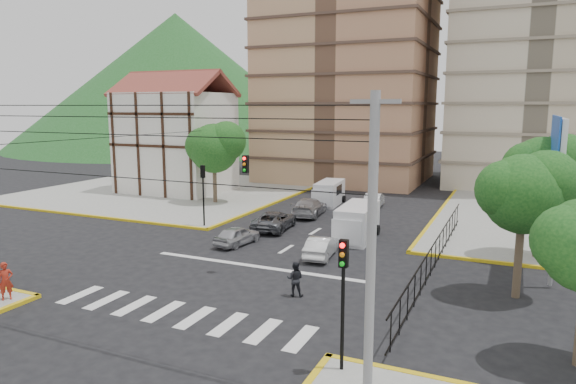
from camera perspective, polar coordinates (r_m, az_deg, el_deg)
The scene contains 25 objects.
ground at distance 27.55m, azimuth -4.56°, elevation -8.96°, with size 160.00×160.00×0.00m, color black.
sidewalk_nw at distance 54.57m, azimuth -12.97°, elevation 0.17°, with size 26.00×26.00×0.15m, color gray.
crosswalk_stripes at distance 22.81m, azimuth -11.99°, elevation -13.16°, with size 12.00×2.40×0.01m, color silver.
stop_line at distance 28.55m, azimuth -3.39°, elevation -8.26°, with size 13.00×0.40×0.01m, color silver.
tudor_building at distance 53.39m, azimuth -12.32°, elevation 5.59°, with size 10.80×8.05×12.23m.
distant_hill at distance 115.01m, azimuth -12.20°, elevation 11.96°, with size 70.00×70.00×28.00m, color #1C521B.
park_fence at distance 28.97m, azimuth 15.98°, elevation -8.37°, with size 0.10×22.50×1.66m, color black, non-canonical shape.
billboard at distance 29.08m, azimuth 27.66°, elevation 3.06°, with size 0.36×6.20×8.10m.
tree_park_a at distance 25.18m, azimuth 24.89°, elevation 0.16°, with size 4.41×3.60×6.83m.
tree_park_c at distance 32.12m, azimuth 26.62°, elevation 2.47°, with size 4.65×3.80×7.25m.
tree_tudor at distance 46.11m, azimuth -8.12°, elevation 5.08°, with size 5.39×4.40×7.43m.
traffic_light_se at distance 16.80m, azimuth 6.15°, elevation -10.04°, with size 0.28×0.22×4.40m.
traffic_light_nw at distance 37.28m, azimuth -9.41°, elevation 0.75°, with size 0.28×0.22×4.40m.
traffic_light_hanging at distance 24.53m, azimuth -7.02°, elevation 2.86°, with size 18.00×9.12×0.92m.
utility_pole_se at distance 14.89m, azimuth 9.24°, elevation -6.02°, with size 1.40×0.28×9.00m.
van_right_lane at distance 34.03m, azimuth 7.60°, elevation -3.48°, with size 2.26×5.17×2.28m.
van_left_lane at distance 45.84m, azimuth 4.52°, elevation -0.18°, with size 2.20×4.75×2.08m.
car_silver_front_left at distance 32.84m, azimuth -5.67°, elevation -4.82°, with size 1.44×3.57×1.22m, color #B2B2B7.
car_white_front_right at distance 30.14m, azimuth 3.73°, elevation -6.07°, with size 1.32×3.79×1.25m, color silver.
car_grey_mid_left at distance 36.67m, azimuth -1.51°, elevation -3.17°, with size 2.20×4.77×1.33m, color #5B5D63.
car_silver_rear_left at distance 41.25m, azimuth 2.38°, elevation -1.66°, with size 2.01×4.95×1.44m, color #A7A7AB.
car_darkgrey_mid_right at distance 39.64m, azimuth 7.50°, elevation -2.18°, with size 1.72×4.28×1.46m, color black.
car_white_rear_right at distance 45.32m, azimuth 9.56°, elevation -0.87°, with size 1.36×3.89×1.28m, color silver.
pedestrian_sw_corner at distance 26.44m, azimuth -28.88°, elevation -8.65°, with size 0.63×0.41×1.72m, color #A02718.
pedestrian_crosswalk at distance 24.08m, azimuth 0.79°, elevation -9.63°, with size 0.80×0.62×1.64m, color black.
Camera 1 is at (12.61, -22.89, 8.73)m, focal length 32.00 mm.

